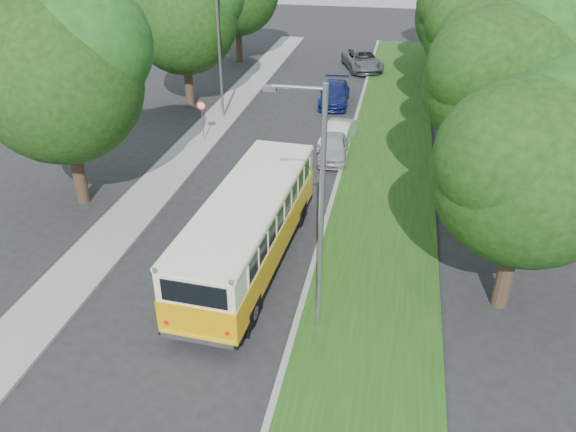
% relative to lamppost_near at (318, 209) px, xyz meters
% --- Properties ---
extents(ground, '(120.00, 120.00, 0.00)m').
position_rel_lamppost_near_xyz_m(ground, '(-4.21, 2.50, -4.37)').
color(ground, '#242426').
rests_on(ground, ground).
extents(curb, '(0.20, 70.00, 0.15)m').
position_rel_lamppost_near_xyz_m(curb, '(-0.61, 7.50, -4.29)').
color(curb, gray).
rests_on(curb, ground).
extents(grass_verge, '(4.50, 70.00, 0.13)m').
position_rel_lamppost_near_xyz_m(grass_verge, '(1.74, 7.50, -4.30)').
color(grass_verge, '#1C4A13').
rests_on(grass_verge, ground).
extents(sidewalk, '(2.20, 70.00, 0.12)m').
position_rel_lamppost_near_xyz_m(sidewalk, '(-9.01, 7.50, -4.31)').
color(sidewalk, gray).
rests_on(sidewalk, ground).
extents(treeline, '(24.27, 41.91, 9.46)m').
position_rel_lamppost_near_xyz_m(treeline, '(-1.06, 20.49, 1.56)').
color(treeline, '#332319').
rests_on(treeline, ground).
extents(lamppost_near, '(1.71, 0.16, 8.00)m').
position_rel_lamppost_near_xyz_m(lamppost_near, '(0.00, 0.00, 0.00)').
color(lamppost_near, gray).
rests_on(lamppost_near, ground).
extents(lamppost_far, '(1.71, 0.16, 7.50)m').
position_rel_lamppost_near_xyz_m(lamppost_far, '(-8.91, 18.50, -0.25)').
color(lamppost_far, gray).
rests_on(lamppost_far, ground).
extents(warning_sign, '(0.56, 0.10, 2.50)m').
position_rel_lamppost_near_xyz_m(warning_sign, '(-8.71, 14.48, -2.66)').
color(warning_sign, gray).
rests_on(warning_sign, ground).
extents(vintage_bus, '(3.17, 10.33, 3.03)m').
position_rel_lamppost_near_xyz_m(vintage_bus, '(-2.96, 3.14, -2.85)').
color(vintage_bus, '#FAAE07').
rests_on(vintage_bus, ground).
extents(car_silver, '(1.76, 3.87, 1.29)m').
position_rel_lamppost_near_xyz_m(car_silver, '(-1.21, 13.64, -3.72)').
color(car_silver, '#B5B6BA').
rests_on(car_silver, ground).
extents(car_white, '(1.83, 3.96, 1.26)m').
position_rel_lamppost_near_xyz_m(car_white, '(-1.21, 15.61, -3.74)').
color(car_white, silver).
rests_on(car_white, ground).
extents(car_blue, '(2.17, 4.82, 1.37)m').
position_rel_lamppost_near_xyz_m(car_blue, '(-2.34, 22.78, -3.68)').
color(car_blue, navy).
rests_on(car_blue, ground).
extents(car_grey, '(4.10, 6.02, 1.53)m').
position_rel_lamppost_near_xyz_m(car_grey, '(-1.26, 31.93, -3.60)').
color(car_grey, '#5C5F64').
rests_on(car_grey, ground).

